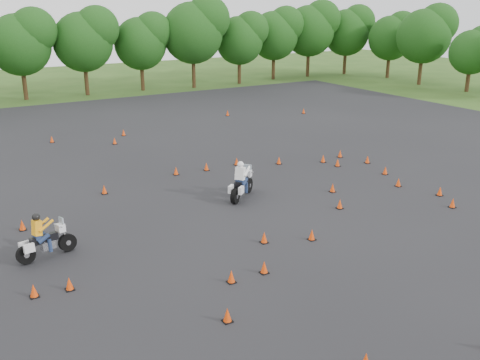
{
  "coord_description": "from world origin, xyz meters",
  "views": [
    {
      "loc": [
        -12.69,
        -17.19,
        9.4
      ],
      "look_at": [
        0.0,
        4.0,
        1.2
      ],
      "focal_mm": 40.0,
      "sensor_mm": 36.0,
      "label": 1
    }
  ],
  "objects": [
    {
      "name": "traffic_cones",
      "position": [
        -0.19,
        5.6,
        0.23
      ],
      "size": [
        35.93,
        33.04,
        0.45
      ],
      "color": "#E44009",
      "rests_on": "asphalt_pad"
    },
    {
      "name": "ground",
      "position": [
        0.0,
        0.0,
        0.0
      ],
      "size": [
        140.0,
        140.0,
        0.0
      ],
      "primitive_type": "plane",
      "color": "#2D5119",
      "rests_on": "ground"
    },
    {
      "name": "rider_yellow",
      "position": [
        -9.44,
        2.72,
        0.92
      ],
      "size": [
        2.46,
        1.17,
        1.83
      ],
      "primitive_type": null,
      "rotation": [
        0.0,
        0.0,
        0.19
      ],
      "color": "orange",
      "rests_on": "ground"
    },
    {
      "name": "rider_white",
      "position": [
        0.47,
        4.6,
        0.99
      ],
      "size": [
        2.51,
        2.18,
        1.98
      ],
      "primitive_type": null,
      "rotation": [
        0.0,
        0.0,
        0.65
      ],
      "color": "white",
      "rests_on": "ground"
    },
    {
      "name": "treeline",
      "position": [
        4.5,
        35.0,
        4.6
      ],
      "size": [
        86.88,
        32.4,
        10.74
      ],
      "color": "#184213",
      "rests_on": "ground"
    },
    {
      "name": "asphalt_pad",
      "position": [
        0.0,
        6.0,
        0.01
      ],
      "size": [
        62.0,
        62.0,
        0.0
      ],
      "primitive_type": "plane",
      "color": "black",
      "rests_on": "ground"
    }
  ]
}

